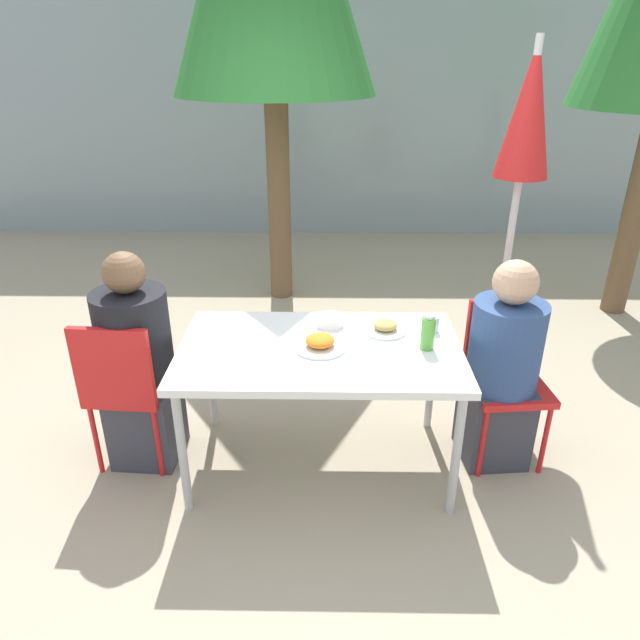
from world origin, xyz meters
name	(u,v)px	position (x,y,z in m)	size (l,w,h in m)	color
ground_plane	(320,463)	(0.00, 0.00, 0.00)	(24.00, 24.00, 0.00)	tan
building_facade	(326,106)	(0.00, 4.55, 1.50)	(10.00, 0.20, 3.00)	#89999E
dining_table	(320,357)	(0.00, 0.00, 0.68)	(1.43, 0.84, 0.74)	white
chair_left	(125,382)	(-1.02, -0.01, 0.53)	(0.43, 0.43, 0.89)	red
person_left	(139,368)	(-0.97, 0.07, 0.57)	(0.38, 0.38, 1.21)	#383842
chair_right	(504,367)	(1.01, 0.18, 0.53)	(0.44, 0.44, 0.89)	red
person_right	(501,372)	(0.97, 0.09, 0.55)	(0.37, 0.37, 1.17)	#383842
closed_umbrella	(525,141)	(1.15, 0.83, 1.63)	(0.36, 0.36, 2.18)	#333333
plate_0	(385,328)	(0.34, 0.18, 0.76)	(0.23, 0.23, 0.06)	white
plate_1	(320,343)	(0.00, -0.01, 0.77)	(0.26, 0.26, 0.07)	white
bottle	(428,333)	(0.54, -0.01, 0.83)	(0.07, 0.07, 0.19)	#51A338
drinking_cup	(433,324)	(0.60, 0.19, 0.78)	(0.06, 0.06, 0.09)	silver
salad_bowl	(330,321)	(0.05, 0.25, 0.77)	(0.15, 0.15, 0.06)	white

